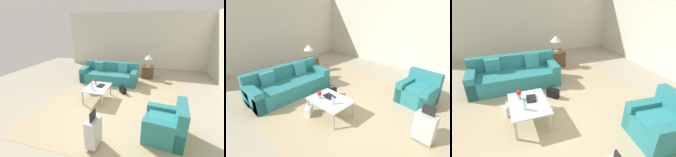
# 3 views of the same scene
# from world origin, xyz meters

# --- Properties ---
(ground_plane) EXTENTS (12.00, 12.00, 0.00)m
(ground_plane) POSITION_xyz_m (0.00, 0.00, 0.00)
(ground_plane) COLOR #A89E89
(wall_back) EXTENTS (10.24, 0.12, 3.10)m
(wall_back) POSITION_xyz_m (0.00, 4.06, 1.55)
(wall_back) COLOR beige
(wall_back) RESTS_ON ground
(wall_left) EXTENTS (0.12, 8.00, 3.10)m
(wall_left) POSITION_xyz_m (-5.06, 0.00, 1.55)
(wall_left) COLOR beige
(wall_left) RESTS_ON ground
(area_rug) EXTENTS (5.20, 4.40, 0.01)m
(area_rug) POSITION_xyz_m (-0.60, 0.20, 0.00)
(area_rug) COLOR tan
(area_rug) RESTS_ON ground
(couch) EXTENTS (0.99, 2.45, 0.84)m
(couch) POSITION_xyz_m (-2.20, -0.60, 0.29)
(couch) COLOR teal
(couch) RESTS_ON ground
(armchair) EXTENTS (0.97, 0.93, 0.88)m
(armchair) POSITION_xyz_m (0.91, 1.67, 0.30)
(armchair) COLOR teal
(armchair) RESTS_ON ground
(coffee_table) EXTENTS (1.01, 0.76, 0.45)m
(coffee_table) POSITION_xyz_m (-0.40, -0.50, 0.40)
(coffee_table) COLOR silver
(coffee_table) RESTS_ON ground
(water_bottle) EXTENTS (0.06, 0.06, 0.20)m
(water_bottle) POSITION_xyz_m (-0.20, -0.60, 0.55)
(water_bottle) COLOR silver
(water_bottle) RESTS_ON coffee_table
(coffee_table_book) EXTENTS (0.31, 0.23, 0.03)m
(coffee_table_book) POSITION_xyz_m (-0.52, -0.42, 0.47)
(coffee_table_book) COLOR black
(coffee_table_book) RESTS_ON coffee_table
(flower_vase) EXTENTS (0.11, 0.11, 0.21)m
(flower_vase) POSITION_xyz_m (-0.62, -0.65, 0.58)
(flower_vase) COLOR #B2B7BC
(flower_vase) RESTS_ON coffee_table
(side_table) EXTENTS (0.54, 0.54, 0.55)m
(side_table) POSITION_xyz_m (-3.20, 1.00, 0.27)
(side_table) COLOR #513823
(side_table) RESTS_ON ground
(table_lamp) EXTENTS (0.39, 0.39, 0.57)m
(table_lamp) POSITION_xyz_m (-3.20, 1.00, 1.00)
(table_lamp) COLOR #ADA899
(table_lamp) RESTS_ON side_table
(suitcase_silver) EXTENTS (0.41, 0.24, 0.85)m
(suitcase_silver) POSITION_xyz_m (1.60, 0.20, 0.36)
(suitcase_silver) COLOR #B7B7BC
(suitcase_silver) RESTS_ON ground
(handbag_black) EXTENTS (0.33, 0.32, 0.36)m
(handbag_black) POSITION_xyz_m (-1.12, 0.23, 0.13)
(handbag_black) COLOR black
(handbag_black) RESTS_ON ground
(handbag_white) EXTENTS (0.30, 0.34, 0.36)m
(handbag_white) POSITION_xyz_m (-0.80, -0.87, 0.13)
(handbag_white) COLOR white
(handbag_white) RESTS_ON ground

